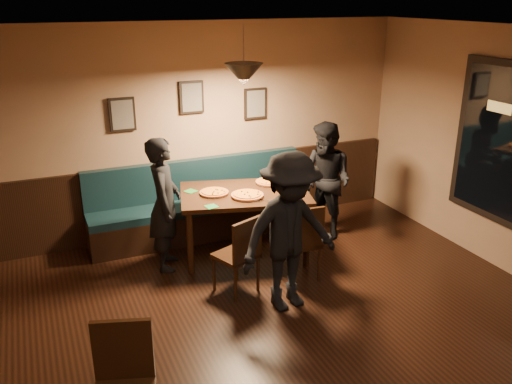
% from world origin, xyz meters
% --- Properties ---
extents(floor, '(7.00, 7.00, 0.00)m').
position_xyz_m(floor, '(0.00, 0.00, 0.00)').
color(floor, black).
rests_on(floor, ground).
extents(ceiling, '(7.00, 7.00, 0.00)m').
position_xyz_m(ceiling, '(0.00, 0.00, 2.80)').
color(ceiling, silver).
rests_on(ceiling, ground).
extents(wall_back, '(6.00, 0.00, 6.00)m').
position_xyz_m(wall_back, '(0.00, 3.50, 1.40)').
color(wall_back, '#8C704F').
rests_on(wall_back, ground).
extents(wainscot, '(5.88, 0.06, 1.00)m').
position_xyz_m(wainscot, '(0.00, 3.47, 0.50)').
color(wainscot, black).
rests_on(wainscot, ground).
extents(booth_bench, '(3.00, 0.60, 1.00)m').
position_xyz_m(booth_bench, '(0.00, 3.20, 0.50)').
color(booth_bench, '#0F232D').
rests_on(booth_bench, ground).
extents(picture_left, '(0.32, 0.04, 0.42)m').
position_xyz_m(picture_left, '(-0.90, 3.47, 1.70)').
color(picture_left, black).
rests_on(picture_left, wall_back).
extents(picture_center, '(0.32, 0.04, 0.42)m').
position_xyz_m(picture_center, '(0.00, 3.47, 1.85)').
color(picture_center, black).
rests_on(picture_center, wall_back).
extents(picture_right, '(0.32, 0.04, 0.42)m').
position_xyz_m(picture_right, '(0.90, 3.47, 1.70)').
color(picture_right, black).
rests_on(picture_right, wall_back).
extents(pendant_lamp, '(0.44, 0.44, 0.25)m').
position_xyz_m(pendant_lamp, '(0.33, 2.47, 2.25)').
color(pendant_lamp, black).
rests_on(pendant_lamp, ceiling).
extents(dining_table, '(1.76, 1.36, 0.83)m').
position_xyz_m(dining_table, '(0.33, 2.47, 0.42)').
color(dining_table, black).
rests_on(dining_table, floor).
extents(chair_near_left, '(0.52, 0.52, 0.90)m').
position_xyz_m(chair_near_left, '(-0.11, 1.66, 0.45)').
color(chair_near_left, '#311C0D').
rests_on(chair_near_left, floor).
extents(chair_near_right, '(0.44, 0.44, 0.92)m').
position_xyz_m(chair_near_right, '(0.68, 1.68, 0.46)').
color(chair_near_right, black).
rests_on(chair_near_right, floor).
extents(diner_left, '(0.55, 0.68, 1.60)m').
position_xyz_m(diner_left, '(-0.65, 2.53, 0.80)').
color(diner_left, black).
rests_on(diner_left, floor).
extents(diner_right, '(0.81, 0.92, 1.56)m').
position_xyz_m(diner_right, '(1.52, 2.56, 0.78)').
color(diner_right, black).
rests_on(diner_right, floor).
extents(diner_front, '(1.15, 0.75, 1.69)m').
position_xyz_m(diner_front, '(0.28, 1.17, 0.84)').
color(diner_front, black).
rests_on(diner_front, floor).
extents(pizza_a, '(0.38, 0.38, 0.04)m').
position_xyz_m(pizza_a, '(-0.04, 2.56, 0.85)').
color(pizza_a, orange).
rests_on(pizza_a, dining_table).
extents(pizza_b, '(0.50, 0.50, 0.04)m').
position_xyz_m(pizza_b, '(0.29, 2.30, 0.85)').
color(pizza_b, orange).
rests_on(pizza_b, dining_table).
extents(pizza_c, '(0.42, 0.42, 0.04)m').
position_xyz_m(pizza_c, '(0.74, 2.65, 0.85)').
color(pizza_c, orange).
rests_on(pizza_c, dining_table).
extents(soda_glass, '(0.08, 0.08, 0.14)m').
position_xyz_m(soda_glass, '(0.88, 2.16, 0.90)').
color(soda_glass, black).
rests_on(soda_glass, dining_table).
extents(tabasco_bottle, '(0.03, 0.03, 0.13)m').
position_xyz_m(tabasco_bottle, '(0.85, 2.45, 0.89)').
color(tabasco_bottle, '#A61705').
rests_on(tabasco_bottle, dining_table).
extents(napkin_a, '(0.18, 0.18, 0.01)m').
position_xyz_m(napkin_a, '(-0.27, 2.76, 0.83)').
color(napkin_a, '#1E7229').
rests_on(napkin_a, dining_table).
extents(napkin_b, '(0.15, 0.15, 0.01)m').
position_xyz_m(napkin_b, '(-0.20, 2.17, 0.83)').
color(napkin_b, '#207833').
rests_on(napkin_b, dining_table).
extents(cutlery_set, '(0.19, 0.07, 0.00)m').
position_xyz_m(cutlery_set, '(0.35, 2.12, 0.83)').
color(cutlery_set, '#B7B7BC').
rests_on(cutlery_set, dining_table).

